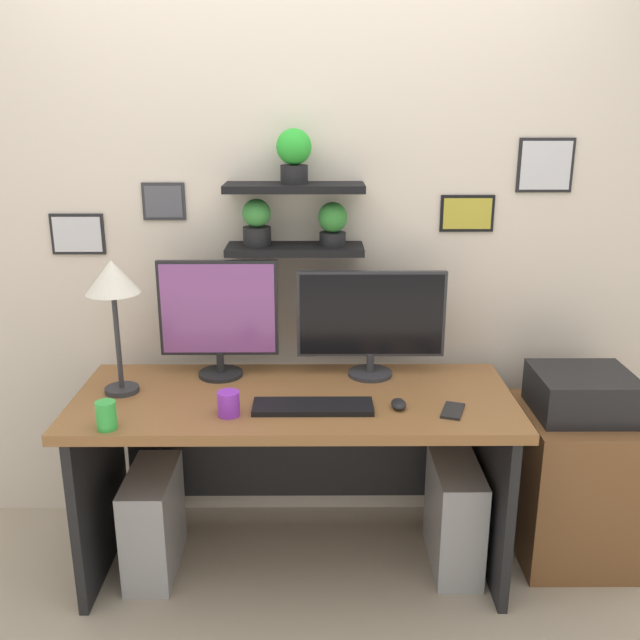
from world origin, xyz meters
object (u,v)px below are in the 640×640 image
keyboard (313,407)px  drawer_cabinet (572,483)px  desk_lamp (113,286)px  pen_cup (106,415)px  desk (295,438)px  monitor_right (371,320)px  printer (582,393)px  computer_tower_left (153,521)px  cell_phone (453,411)px  computer_tower_right (454,515)px  monitor_left (218,315)px  coffee_mug (229,404)px  computer_mouse (399,404)px

keyboard → drawer_cabinet: keyboard is taller
desk_lamp → pen_cup: 0.50m
desk → desk_lamp: bearing=-178.7°
monitor_right → printer: 0.89m
desk → computer_tower_left: (-0.57, -0.08, -0.33)m
cell_phone → pen_cup: pen_cup is taller
cell_phone → printer: (0.56, 0.24, -0.04)m
computer_tower_right → monitor_left: bearing=167.0°
drawer_cabinet → computer_tower_left: size_ratio=1.48×
monitor_left → monitor_right: bearing=0.0°
cell_phone → computer_tower_right: (0.06, 0.15, -0.53)m
coffee_mug → printer: 1.40m
keyboard → computer_tower_right: size_ratio=0.98×
drawer_cabinet → cell_phone: bearing=-156.7°
desk_lamp → computer_tower_left: (0.10, -0.06, -0.96)m
computer_mouse → computer_tower_right: bearing=23.8°
computer_tower_left → drawer_cabinet: bearing=3.8°
desk → printer: (1.14, 0.03, 0.18)m
computer_tower_left → monitor_left: bearing=42.3°
monitor_right → computer_mouse: monitor_right is taller
keyboard → cell_phone: 0.51m
keyboard → computer_mouse: 0.31m
computer_mouse → cell_phone: computer_mouse is taller
desk → monitor_left: 0.58m
desk → computer_mouse: bearing=-23.7°
coffee_mug → computer_tower_left: bearing=155.7°
monitor_right → computer_tower_right: 0.86m
computer_mouse → drawer_cabinet: bearing=15.2°
desk → keyboard: bearing=-67.9°
keyboard → pen_cup: pen_cup is taller
desk → cell_phone: bearing=-19.8°
desk → printer: size_ratio=4.42×
drawer_cabinet → computer_tower_left: bearing=-176.2°
drawer_cabinet → printer: 0.40m
desk_lamp → coffee_mug: bearing=-26.3°
coffee_mug → computer_mouse: bearing=5.7°
coffee_mug → computer_tower_left: 0.69m
desk → desk_lamp: 0.92m
pen_cup → printer: size_ratio=0.26×
desk_lamp → cell_phone: size_ratio=3.72×
monitor_left → computer_tower_right: size_ratio=1.07×
monitor_right → keyboard: 0.47m
desk_lamp → computer_tower_right: size_ratio=1.16×
monitor_right → coffee_mug: (-0.53, -0.39, -0.19)m
drawer_cabinet → computer_tower_right: bearing=-169.6°
desk → computer_tower_right: 0.72m
cell_phone → drawer_cabinet: (0.56, 0.24, -0.44)m
computer_mouse → cell_phone: bearing=-11.2°
cell_phone → computer_tower_right: size_ratio=0.31×
coffee_mug → monitor_right: bearing=36.4°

